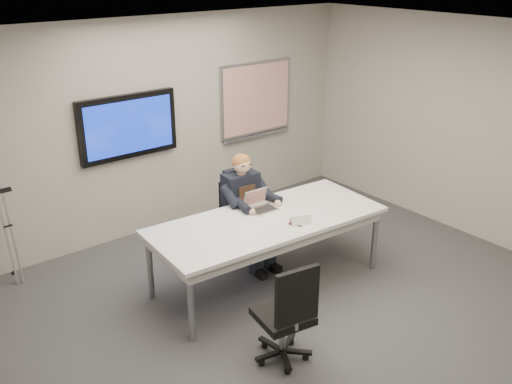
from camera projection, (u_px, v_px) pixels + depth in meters
floor at (319, 323)px, 5.81m from camera, size 6.00×6.00×0.02m
ceiling at (333, 41)px, 4.74m from camera, size 6.00×6.00×0.02m
wall_back at (162, 126)px, 7.44m from camera, size 6.00×0.02×2.80m
wall_right at (499, 137)px, 7.00m from camera, size 0.02×6.00×2.80m
conference_table at (268, 226)px, 6.26m from camera, size 2.68×1.26×0.81m
tv_display at (128, 126)px, 7.07m from camera, size 1.30×0.09×0.80m
whiteboard at (256, 100)px, 8.26m from camera, size 1.25×0.08×1.10m
office_chair_far at (239, 234)px, 7.01m from camera, size 0.56×0.56×0.94m
office_chair_near at (285, 331)px, 5.15m from camera, size 0.57×0.57×1.04m
seated_person at (250, 222)px, 6.73m from camera, size 0.44×0.75×1.35m
crutch at (9, 232)px, 6.36m from camera, size 0.34×0.61×1.25m
laptop at (260, 204)px, 6.44m from camera, size 0.32×0.30×0.22m
name_tent at (300, 220)px, 6.07m from camera, size 0.24×0.13×0.09m
pen at (295, 225)px, 6.05m from camera, size 0.07×0.14×0.01m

